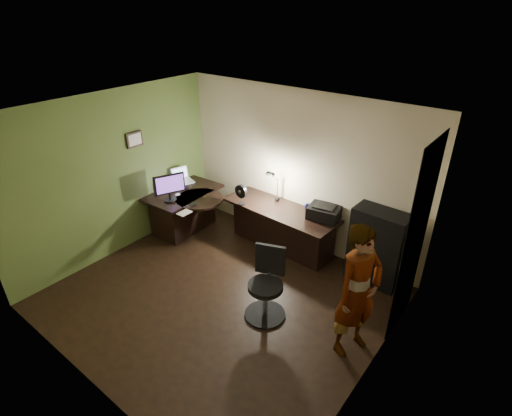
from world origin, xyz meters
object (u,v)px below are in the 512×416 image
Objects in this scene: desk_right at (280,228)px; monitor at (169,191)px; cabinet at (377,247)px; person at (358,292)px; office_chair at (265,286)px; desk_left at (185,211)px.

monitor is at bearing -146.51° from desk_right.
cabinet reaches higher than monitor.
person is (0.34, -1.45, 0.28)m from cabinet.
desk_right is 1.16× the size of person.
person is at bearing -74.65° from cabinet.
person is (2.01, -1.30, 0.50)m from desk_right.
cabinet reaches higher than desk_right.
monitor is 3.68m from person.
cabinet is 3.52m from monitor.
cabinet reaches higher than office_chair.
desk_right is 2.00m from monitor.
cabinet is (3.42, 0.74, 0.21)m from desk_left.
desk_right is at bearing 97.78° from office_chair.
monitor is (-3.32, -1.12, 0.38)m from cabinet.
person is (1.18, 0.22, 0.37)m from office_chair.
monitor reaches higher than office_chair.
office_chair is at bearing -114.50° from cabinet.
office_chair is at bearing -58.55° from desk_right.
desk_right is (1.75, 0.59, -0.01)m from desk_left.
desk_right is 3.79× the size of monitor.
office_chair is 0.58× the size of person.
office_chair is at bearing -22.81° from desk_left.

